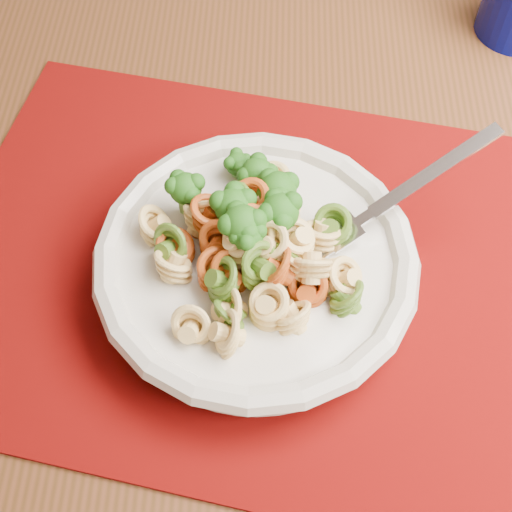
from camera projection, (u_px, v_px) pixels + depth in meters
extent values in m
cube|color=#582D18|center=(310.00, 194.00, 0.62)|extent=(1.57, 1.25, 0.04)
cube|color=#650704|center=(241.00, 264.00, 0.56)|extent=(0.58, 0.54, 0.00)
cylinder|color=beige|center=(256.00, 281.00, 0.54)|extent=(0.10, 0.10, 0.01)
cylinder|color=beige|center=(256.00, 269.00, 0.53)|extent=(0.22, 0.22, 0.03)
torus|color=beige|center=(256.00, 259.00, 0.51)|extent=(0.24, 0.24, 0.02)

